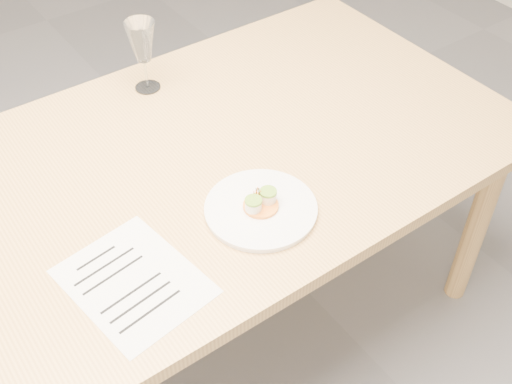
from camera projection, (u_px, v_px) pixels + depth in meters
ground at (131, 368)px, 2.09m from camera, size 7.00×7.00×0.00m
dining_table at (94, 225)px, 1.62m from camera, size 2.40×1.00×0.75m
dinner_plate at (261, 208)px, 1.55m from camera, size 0.28×0.28×0.07m
recipe_sheet at (134, 281)px, 1.40m from camera, size 0.29×0.35×0.00m
wine_glass_3 at (142, 43)px, 1.83m from camera, size 0.09×0.09×0.22m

